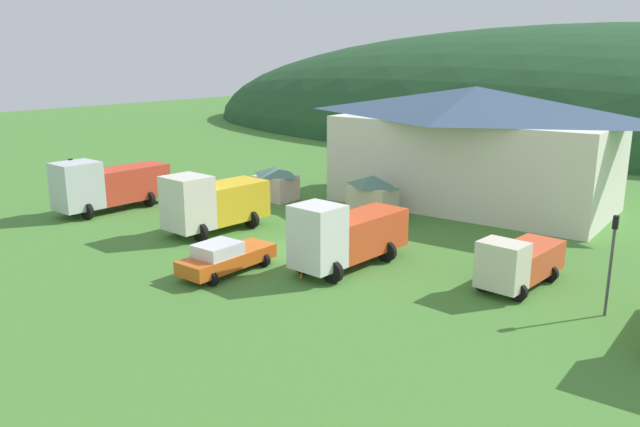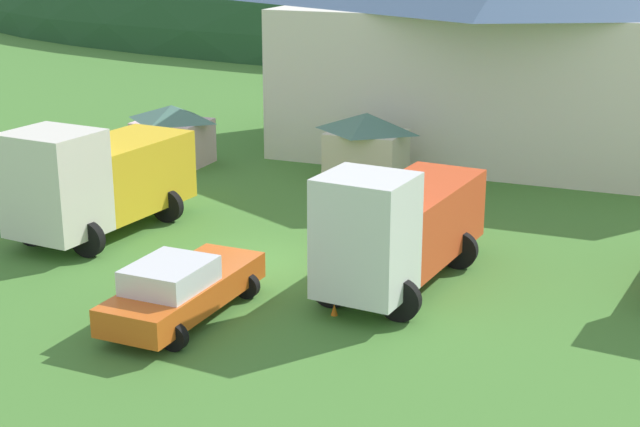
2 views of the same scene
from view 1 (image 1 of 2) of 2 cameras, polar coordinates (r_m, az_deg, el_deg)
The scene contains 13 objects.
ground_plane at distance 34.59m, azimuth -3.38°, elevation -3.46°, with size 200.00×200.00×0.00m, color #477F33.
forested_hill_backdrop at distance 94.07m, azimuth 23.34°, elevation 6.67°, with size 127.66×60.00×29.57m, color #234C28.
depot_building at distance 45.74m, azimuth 13.86°, elevation 6.11°, with size 20.23×10.36×8.47m.
play_shed_cream at distance 41.84m, azimuth 4.87°, elevation 1.67°, with size 3.02×2.42×2.79m.
play_shed_pink at distance 46.74m, azimuth -4.09°, elevation 2.82°, with size 3.01×2.54×2.49m.
tow_truck_silver at distance 45.52m, azimuth -18.91°, elevation 2.56°, with size 3.48×8.18×3.71m.
heavy_rig_striped at distance 38.40m, azimuth -9.86°, elevation 1.07°, with size 3.71×6.82×3.72m.
heavy_rig_white at distance 31.38m, azimuth 2.33°, elevation -1.92°, with size 3.44×7.29×3.65m.
light_truck_cream at distance 30.39m, azimuth 17.72°, elevation -4.22°, with size 2.87×5.62×2.53m.
service_pickup_orange at distance 31.23m, azimuth -8.68°, elevation -3.98°, with size 2.42×5.30×1.66m.
traffic_light_west at distance 45.48m, azimuth -21.76°, elevation 2.89°, with size 0.20×0.32×3.79m.
traffic_light_east at distance 27.98m, azimuth 25.18°, elevation -3.50°, with size 0.20×0.32×4.31m.
traffic_cone_near_pickup at distance 30.51m, azimuth -1.72°, elevation -5.90°, with size 0.36×0.36×0.61m, color orange.
Camera 1 is at (21.16, -25.27, 10.50)m, focal length 34.90 mm.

